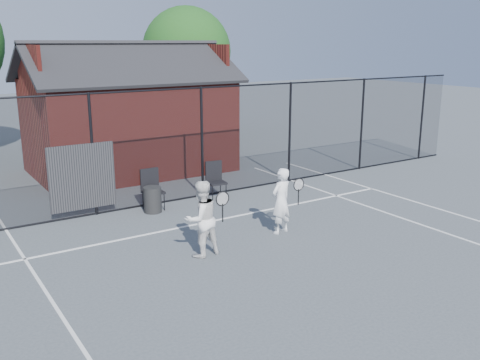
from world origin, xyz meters
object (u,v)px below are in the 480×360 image
clubhouse (129,122)px  chair_left (153,190)px  chair_right (216,181)px  waste_bin (153,200)px  player_back (201,219)px  player_front (281,201)px

clubhouse → chair_left: bearing=-104.7°
chair_right → waste_bin: chair_right is taller
chair_left → chair_right: 1.86m
player_back → chair_right: player_back is taller
player_back → chair_left: player_back is taller
clubhouse → chair_right: (0.71, -4.40, -1.12)m
player_back → chair_left: bearing=82.7°
player_back → player_front: bearing=5.2°
chair_left → waste_bin: (-0.10, -0.18, -0.18)m
clubhouse → waste_bin: bearing=-105.3°
chair_left → waste_bin: chair_left is taller
player_front → chair_right: player_front is taller
player_front → clubhouse: bearing=94.1°
player_front → chair_left: bearing=118.6°
chair_right → waste_bin: 1.97m
player_back → chair_right: bearing=55.4°
player_front → waste_bin: (-1.79, 2.93, -0.42)m
player_back → chair_left: 3.34m
chair_right → waste_bin: bearing=-166.9°
clubhouse → player_back: (-1.58, -7.70, -0.84)m
clubhouse → player_back: size_ratio=4.23×
player_back → chair_right: 4.02m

